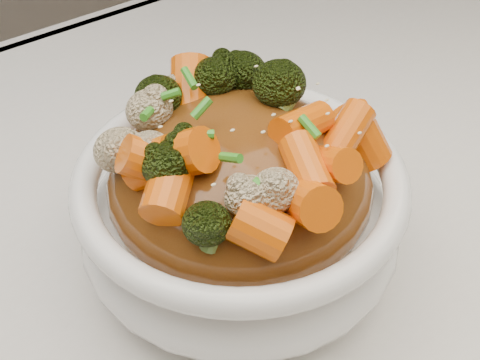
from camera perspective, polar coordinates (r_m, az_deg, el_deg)
tablecloth at (r=0.49m, az=-0.40°, el=-9.96°), size 1.20×0.80×0.04m
bowl at (r=0.45m, az=0.00°, el=-3.07°), size 0.27×0.27×0.09m
sauce_base at (r=0.43m, az=-0.00°, el=-0.30°), size 0.21×0.21×0.10m
carrots at (r=0.39m, az=-0.00°, el=6.45°), size 0.21×0.21×0.05m
broccoli at (r=0.40m, az=-0.00°, el=6.34°), size 0.21×0.21×0.04m
cauliflower at (r=0.40m, az=-0.00°, el=6.10°), size 0.21×0.21×0.04m
scallions at (r=0.39m, az=-0.00°, el=6.57°), size 0.16×0.16×0.02m
sesame_seeds at (r=0.39m, az=-0.00°, el=6.57°), size 0.19×0.19×0.01m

